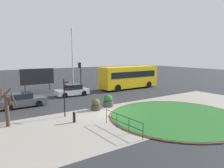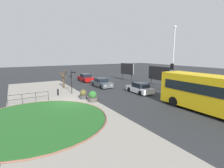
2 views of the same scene
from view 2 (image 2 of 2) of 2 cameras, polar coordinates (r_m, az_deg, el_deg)
name	(u,v)px [view 2 (image 2 of 2)]	position (r m, az deg, el deg)	size (l,w,h in m)	color
ground	(71,102)	(19.11, -13.59, -5.92)	(120.00, 120.00, 0.00)	#282B2D
sidewalk_paving	(54,104)	(18.72, -18.68, -6.48)	(32.00, 8.55, 0.02)	gray
grass_island	(37,120)	(14.90, -23.62, -10.90)	(10.63, 10.63, 0.10)	#235B23
grass_kerb_ring	(37,120)	(14.90, -23.62, -10.88)	(10.94, 10.94, 0.11)	brown
signpost_directional	(71,80)	(22.62, -13.37, 1.39)	(0.77, 0.92, 3.16)	black
bollard_foreground	(58,92)	(22.49, -17.59, -2.56)	(0.20, 0.20, 0.86)	black
railing_grass_edge	(29,97)	(20.05, -26.00, -3.89)	(0.13, 3.95, 1.07)	black
bus_yellow	(211,93)	(17.17, 30.27, -2.74)	(9.23, 2.70, 3.31)	yellow
car_near_lane	(102,83)	(26.96, -3.52, 0.39)	(4.37, 1.88, 1.41)	#474C51
car_far_lane	(140,88)	(23.02, 9.29, -1.40)	(4.04, 1.96, 1.42)	silver
car_trailing	(86,78)	(32.72, -8.83, 2.04)	(4.27, 1.80, 1.46)	maroon
traffic_light_near	(172,72)	(23.04, 19.39, 3.82)	(0.49, 0.29, 3.96)	black
lamppost_tall	(173,58)	(24.05, 19.74, 8.22)	(0.32, 0.32, 8.70)	#B7B7BC
billboard_left	(127,69)	(33.00, 5.03, 4.94)	(3.56, 0.53, 3.37)	black
billboard_right	(159,74)	(28.76, 15.36, 3.34)	(4.62, 0.16, 3.13)	black
planter_near_signpost	(93,97)	(18.79, -6.49, -4.26)	(1.02, 1.02, 1.21)	#47423D
planter_kerbside	(83,95)	(20.13, -9.57, -3.52)	(0.91, 0.91, 1.09)	#383838
street_tree_bare	(64,79)	(26.81, -15.82, 1.64)	(1.11, 1.17, 2.75)	#423323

